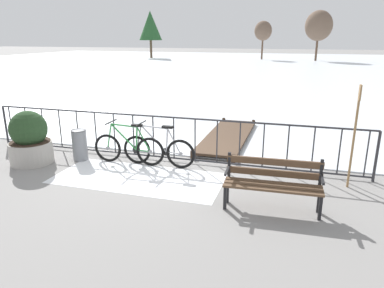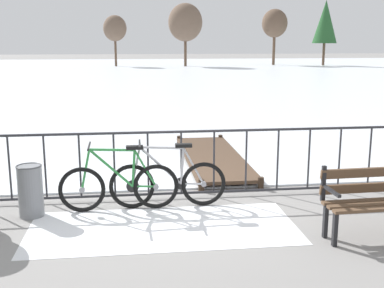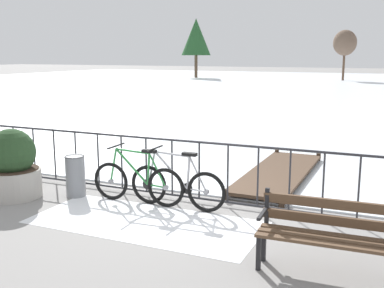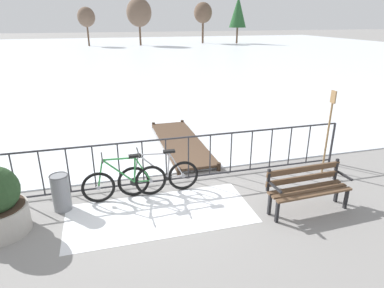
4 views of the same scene
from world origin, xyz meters
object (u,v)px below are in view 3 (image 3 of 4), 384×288
Objects in this scene: bicycle_near_railing at (177,186)px; trash_bin at (75,176)px; bicycle_second at (138,182)px; planter_with_shrub at (12,166)px; park_bench at (329,230)px.

bicycle_near_railing is 1.93m from trash_bin.
bicycle_second is 1.40× the size of planter_with_shrub.
planter_with_shrub is at bearing -167.44° from bicycle_near_railing.
bicycle_second is at bearing -175.32° from bicycle_near_railing.
bicycle_second reaches higher than trash_bin.
bicycle_second is at bearing 4.38° from trash_bin.
park_bench is 2.21× the size of trash_bin.
planter_with_shrub is (-2.18, -0.58, 0.19)m from bicycle_second.
park_bench is (3.31, -1.33, 0.14)m from bicycle_second.
bicycle_near_railing reaches higher than park_bench.
bicycle_second is (-0.70, -0.06, 0.00)m from bicycle_near_railing.
planter_with_shrub is at bearing -152.93° from trash_bin.
park_bench reaches higher than trash_bin.
planter_with_shrub reaches higher than trash_bin.
park_bench is 4.69m from trash_bin.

